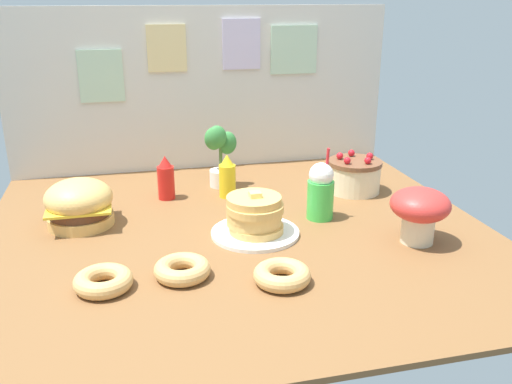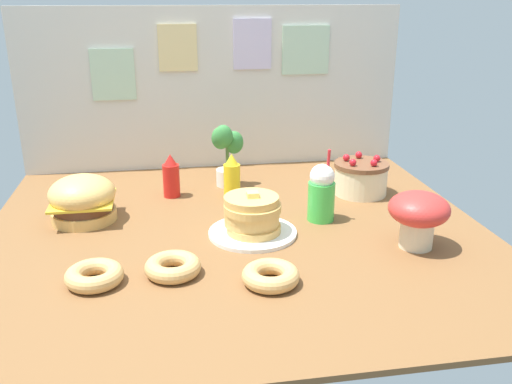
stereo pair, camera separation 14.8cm
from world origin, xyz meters
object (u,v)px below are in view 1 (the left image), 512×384
(donut_vanilla, at_px, (282,275))
(potted_plant, at_px, (220,153))
(cream_soda_cup, at_px, (321,191))
(donut_chocolate, at_px, (182,269))
(mustard_bottle, at_px, (227,177))
(donut_pink_glaze, at_px, (103,280))
(pancake_stack, at_px, (255,218))
(ketchup_bottle, at_px, (166,179))
(mushroom_stool, at_px, (420,210))
(layer_cake, at_px, (354,175))
(burger, at_px, (79,204))

(donut_vanilla, relative_size, potted_plant, 0.61)
(cream_soda_cup, distance_m, donut_chocolate, 0.73)
(mustard_bottle, distance_m, donut_vanilla, 0.84)
(donut_pink_glaze, relative_size, donut_chocolate, 1.00)
(pancake_stack, xyz_separation_m, ketchup_bottle, (-0.30, 0.49, 0.02))
(donut_chocolate, bearing_deg, potted_plant, 71.91)
(cream_soda_cup, bearing_deg, mushroom_stool, -48.45)
(pancake_stack, bearing_deg, layer_cake, 33.46)
(burger, xyz_separation_m, donut_vanilla, (0.66, -0.65, -0.06))
(potted_plant, bearing_deg, layer_cake, -20.48)
(burger, bearing_deg, mushroom_stool, -20.68)
(mustard_bottle, bearing_deg, potted_plant, 91.41)
(mustard_bottle, relative_size, donut_pink_glaze, 1.08)
(burger, xyz_separation_m, donut_chocolate, (0.35, -0.53, -0.06))
(donut_pink_glaze, height_order, donut_chocolate, same)
(mustard_bottle, distance_m, donut_pink_glaze, 0.92)
(burger, bearing_deg, donut_pink_glaze, -80.08)
(layer_cake, height_order, donut_vanilla, layer_cake)
(donut_pink_glaze, bearing_deg, mushroom_stool, 4.32)
(pancake_stack, height_order, donut_chocolate, pancake_stack)
(donut_chocolate, bearing_deg, donut_vanilla, -20.39)
(pancake_stack, distance_m, potted_plant, 0.61)
(ketchup_bottle, bearing_deg, donut_vanilla, -71.56)
(donut_pink_glaze, bearing_deg, pancake_stack, 27.60)
(donut_chocolate, relative_size, donut_vanilla, 1.00)
(layer_cake, xyz_separation_m, cream_soda_cup, (-0.27, -0.28, 0.04))
(cream_soda_cup, height_order, mushroom_stool, cream_soda_cup)
(pancake_stack, bearing_deg, burger, 158.58)
(mustard_bottle, bearing_deg, cream_soda_cup, -46.61)
(burger, distance_m, donut_pink_glaze, 0.56)
(donut_pink_glaze, xyz_separation_m, donut_chocolate, (0.25, 0.02, 0.00))
(pancake_stack, bearing_deg, donut_chocolate, -138.58)
(donut_pink_glaze, bearing_deg, ketchup_bottle, 71.17)
(donut_chocolate, distance_m, potted_plant, 0.93)
(pancake_stack, xyz_separation_m, layer_cake, (0.57, 0.38, 0.01))
(ketchup_bottle, bearing_deg, donut_chocolate, -91.18)
(burger, distance_m, potted_plant, 0.72)
(burger, xyz_separation_m, pancake_stack, (0.66, -0.26, -0.02))
(mustard_bottle, bearing_deg, burger, -163.72)
(pancake_stack, height_order, mushroom_stool, mushroom_stool)
(ketchup_bottle, distance_m, donut_chocolate, 0.77)
(pancake_stack, bearing_deg, ketchup_bottle, 121.29)
(mustard_bottle, height_order, potted_plant, potted_plant)
(burger, bearing_deg, pancake_stack, -21.42)
(pancake_stack, xyz_separation_m, potted_plant, (-0.03, 0.60, 0.09))
(mustard_bottle, xyz_separation_m, mushroom_stool, (0.60, -0.65, 0.04))
(donut_chocolate, bearing_deg, mustard_bottle, 68.07)
(layer_cake, height_order, mustard_bottle, mustard_bottle)
(potted_plant, bearing_deg, ketchup_bottle, -157.29)
(cream_soda_cup, xyz_separation_m, donut_chocolate, (-0.61, -0.38, -0.09))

